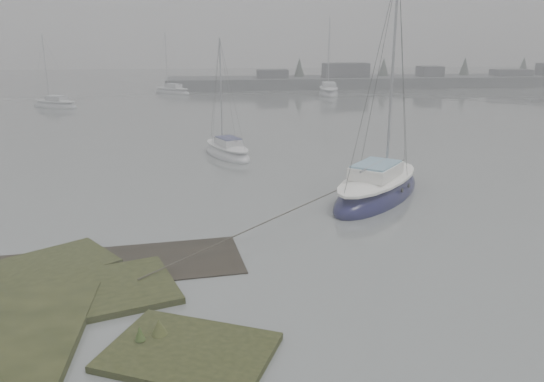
{
  "coord_description": "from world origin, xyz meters",
  "views": [
    {
      "loc": [
        1.04,
        -10.72,
        6.66
      ],
      "look_at": [
        3.1,
        5.85,
        1.8
      ],
      "focal_mm": 35.0,
      "sensor_mm": 36.0,
      "label": 1
    }
  ],
  "objects": [
    {
      "name": "ground",
      "position": [
        0.0,
        30.0,
        0.0
      ],
      "size": [
        160.0,
        160.0,
        0.0
      ],
      "primitive_type": "plane",
      "color": "slate",
      "rests_on": "ground"
    },
    {
      "name": "far_shoreline",
      "position": [
        26.84,
        61.9,
        0.85
      ],
      "size": [
        60.0,
        8.0,
        4.15
      ],
      "color": "#4C4F51",
      "rests_on": "ground"
    },
    {
      "name": "sailboat_main",
      "position": [
        8.24,
        10.42,
        0.32
      ],
      "size": [
        6.44,
        7.06,
        10.18
      ],
      "rotation": [
        0.0,
        0.0,
        -0.69
      ],
      "color": "#121139",
      "rests_on": "ground"
    },
    {
      "name": "sailboat_white",
      "position": [
        2.17,
        19.62,
        0.22
      ],
      "size": [
        3.45,
        5.33,
        7.16
      ],
      "rotation": [
        0.0,
        0.0,
        0.39
      ],
      "color": "silver",
      "rests_on": "ground"
    },
    {
      "name": "sailboat_far_a",
      "position": [
        -13.66,
        43.78,
        0.23
      ],
      "size": [
        5.47,
        4.22,
        7.51
      ],
      "rotation": [
        0.0,
        0.0,
        1.04
      ],
      "color": "silver",
      "rests_on": "ground"
    },
    {
      "name": "sailboat_far_b",
      "position": [
        15.71,
        52.27,
        0.3
      ],
      "size": [
        3.13,
        7.09,
        9.68
      ],
      "rotation": [
        0.0,
        0.0,
        -0.13
      ],
      "color": "#A7ACB0",
      "rests_on": "ground"
    },
    {
      "name": "sailboat_far_c",
      "position": [
        -2.99,
        55.76,
        0.24
      ],
      "size": [
        5.33,
        5.07,
        7.82
      ],
      "rotation": [
        0.0,
        0.0,
        0.84
      ],
      "color": "#B9BEC4",
      "rests_on": "ground"
    }
  ]
}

